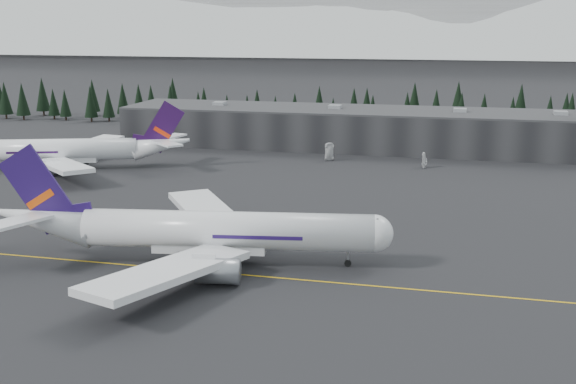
% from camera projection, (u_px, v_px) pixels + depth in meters
% --- Properties ---
extents(ground, '(1400.00, 1400.00, 0.00)m').
position_uv_depth(ground, '(259.00, 272.00, 119.20)').
color(ground, black).
rests_on(ground, ground).
extents(taxiline, '(400.00, 0.40, 0.02)m').
position_uv_depth(taxiline, '(256.00, 276.00, 117.30)').
color(taxiline, gold).
rests_on(taxiline, ground).
extents(terminal, '(160.00, 30.00, 12.60)m').
position_uv_depth(terminal, '(365.00, 128.00, 235.84)').
color(terminal, black).
rests_on(terminal, ground).
extents(treeline, '(360.00, 20.00, 15.00)m').
position_uv_depth(treeline, '(379.00, 111.00, 270.52)').
color(treeline, black).
rests_on(treeline, ground).
extents(mountain_ridge, '(4400.00, 900.00, 420.00)m').
position_uv_depth(mountain_ridge, '(447.00, 50.00, 1063.97)').
color(mountain_ridge, white).
rests_on(mountain_ridge, ground).
extents(jet_main, '(68.57, 62.84, 20.27)m').
position_uv_depth(jet_main, '(193.00, 230.00, 122.70)').
color(jet_main, silver).
rests_on(jet_main, ground).
extents(jet_parked, '(62.67, 56.40, 18.95)m').
position_uv_depth(jet_parked, '(74.00, 150.00, 201.76)').
color(jet_parked, white).
rests_on(jet_parked, ground).
extents(gse_vehicle_a, '(4.14, 5.97, 1.52)m').
position_uv_depth(gse_vehicle_a, '(329.00, 158.00, 214.61)').
color(gse_vehicle_a, silver).
rests_on(gse_vehicle_a, ground).
extents(gse_vehicle_b, '(4.70, 2.30, 1.54)m').
position_uv_depth(gse_vehicle_b, '(424.00, 165.00, 203.80)').
color(gse_vehicle_b, silver).
rests_on(gse_vehicle_b, ground).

